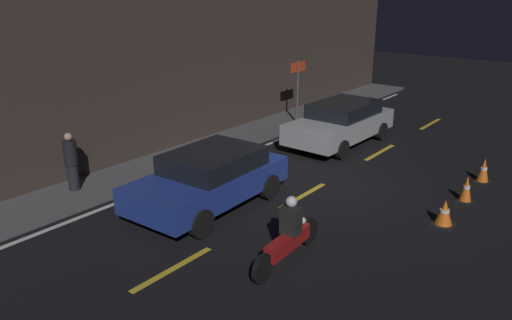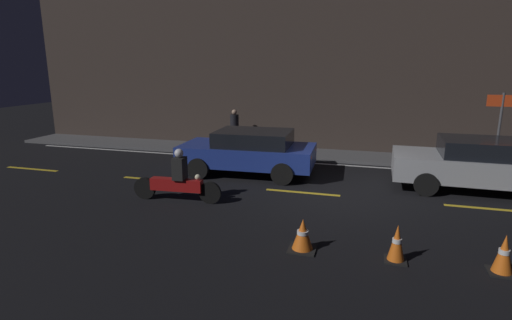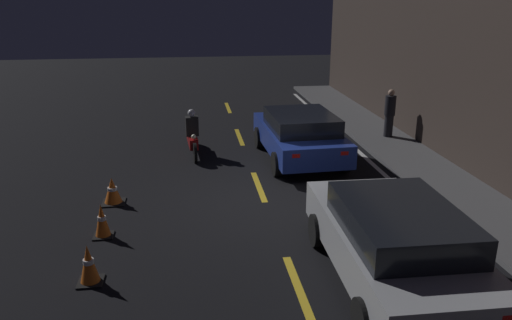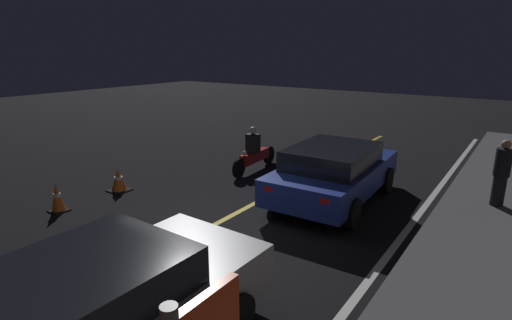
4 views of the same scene
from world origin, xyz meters
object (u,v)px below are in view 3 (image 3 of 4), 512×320
(motorcycle, at_px, (192,136))
(traffic_cone_mid, at_px, (102,221))
(pedestrian, at_px, (390,113))
(traffic_cone_far, at_px, (89,264))
(traffic_cone_near, at_px, (113,191))
(sedan_blue, at_px, (299,134))
(hatchback_silver, at_px, (394,241))

(motorcycle, distance_m, traffic_cone_mid, 5.44)
(pedestrian, bearing_deg, traffic_cone_mid, -54.51)
(traffic_cone_far, xyz_separation_m, pedestrian, (-7.43, 8.06, 0.54))
(traffic_cone_near, height_order, traffic_cone_mid, traffic_cone_mid)
(motorcycle, bearing_deg, traffic_cone_far, -18.55)
(traffic_cone_near, relative_size, traffic_cone_far, 0.89)
(sedan_blue, relative_size, motorcycle, 1.82)
(motorcycle, relative_size, pedestrian, 1.51)
(hatchback_silver, bearing_deg, traffic_cone_far, 82.86)
(sedan_blue, height_order, traffic_cone_far, sedan_blue)
(sedan_blue, bearing_deg, traffic_cone_near, 115.35)
(traffic_cone_far, bearing_deg, motorcycle, 165.32)
(sedan_blue, xyz_separation_m, motorcycle, (-0.97, -2.99, -0.21))
(traffic_cone_near, relative_size, traffic_cone_mid, 0.90)
(traffic_cone_mid, bearing_deg, sedan_blue, 130.87)
(sedan_blue, bearing_deg, traffic_cone_far, 138.48)
(sedan_blue, height_order, traffic_cone_mid, sedan_blue)
(hatchback_silver, relative_size, traffic_cone_near, 7.25)
(hatchback_silver, distance_m, pedestrian, 8.73)
(traffic_cone_near, xyz_separation_m, traffic_cone_far, (3.30, 0.06, 0.04))
(traffic_cone_near, xyz_separation_m, traffic_cone_mid, (1.64, 0.02, 0.04))
(traffic_cone_far, bearing_deg, hatchback_silver, 81.88)
(hatchback_silver, distance_m, traffic_cone_mid, 5.43)
(traffic_cone_near, bearing_deg, traffic_cone_far, 1.05)
(motorcycle, xyz_separation_m, traffic_cone_near, (3.48, -1.83, -0.25))
(motorcycle, xyz_separation_m, traffic_cone_mid, (5.12, -1.82, -0.21))
(traffic_cone_near, height_order, traffic_cone_far, traffic_cone_far)
(traffic_cone_far, bearing_deg, pedestrian, 132.68)
(hatchback_silver, bearing_deg, pedestrian, -20.68)
(sedan_blue, xyz_separation_m, traffic_cone_mid, (4.15, -4.80, -0.42))
(sedan_blue, bearing_deg, motorcycle, 69.88)
(traffic_cone_mid, distance_m, pedestrian, 9.96)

